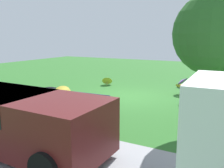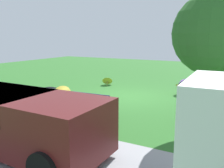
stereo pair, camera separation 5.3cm
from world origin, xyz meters
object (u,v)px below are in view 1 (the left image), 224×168
at_px(parasol_purple_0, 50,88).
at_px(parasol_yellow_0, 61,93).
at_px(shade_tree, 216,34).
at_px(park_bench, 93,104).
at_px(parasol_purple_1, 182,81).
at_px(parasol_yellow_1, 107,80).
at_px(van_dark, 20,117).
at_px(parasol_orange_0, 183,86).
at_px(parasol_blue_0, 188,95).

distance_m(parasol_purple_0, parasol_yellow_0, 1.51).
distance_m(shade_tree, parasol_purple_0, 8.39).
bearing_deg(parasol_purple_0, shade_tree, 171.54).
relative_size(park_bench, parasol_yellow_0, 1.49).
bearing_deg(parasol_purple_0, parasol_purple_1, -134.42).
height_order(shade_tree, parasol_purple_0, shade_tree).
bearing_deg(park_bench, parasol_purple_1, -103.28).
bearing_deg(parasol_purple_0, parasol_yellow_1, -106.50).
relative_size(shade_tree, parasol_yellow_1, 5.47).
bearing_deg(shade_tree, parasol_yellow_0, -4.09).
relative_size(van_dark, parasol_purple_0, 4.50).
bearing_deg(parasol_orange_0, parasol_purple_1, -76.11).
bearing_deg(van_dark, shade_tree, -137.27).
distance_m(shade_tree, parasol_purple_1, 7.65).
distance_m(van_dark, parasol_blue_0, 7.55).
relative_size(park_bench, shade_tree, 0.37).
bearing_deg(park_bench, van_dark, 88.36).
relative_size(van_dark, parasol_yellow_0, 4.24).
distance_m(parasol_orange_0, parasol_purple_1, 2.14).
distance_m(shade_tree, parasol_yellow_0, 7.05).
bearing_deg(parasol_orange_0, parasol_yellow_0, 42.20).
height_order(shade_tree, parasol_yellow_0, shade_tree).
xyz_separation_m(van_dark, park_bench, (-0.10, -3.34, -0.45)).
xyz_separation_m(parasol_purple_0, parasol_blue_0, (-6.58, -1.86, -0.00)).
xyz_separation_m(parasol_yellow_0, parasol_orange_0, (-4.64, -4.20, 0.04)).
height_order(parasol_yellow_0, parasol_yellow_1, parasol_yellow_0).
bearing_deg(parasol_purple_1, parasol_blue_0, 106.79).
height_order(park_bench, parasol_orange_0, park_bench).
bearing_deg(park_bench, shade_tree, -172.25).
relative_size(parasol_yellow_0, parasol_purple_1, 1.24).
distance_m(park_bench, shade_tree, 4.91).
xyz_separation_m(parasol_purple_1, parasol_yellow_1, (4.30, 1.64, -0.06)).
bearing_deg(park_bench, parasol_yellow_0, -23.23).
height_order(shade_tree, parasol_purple_1, shade_tree).
bearing_deg(parasol_yellow_1, van_dark, 105.38).
xyz_separation_m(parasol_purple_0, parasol_yellow_1, (-1.16, -3.93, -0.10)).
height_order(van_dark, parasol_purple_1, van_dark).
bearing_deg(parasol_orange_0, parasol_yellow_1, -5.10).
bearing_deg(parasol_blue_0, parasol_purple_1, -73.21).
relative_size(van_dark, parasol_orange_0, 5.20).
relative_size(parasol_purple_0, parasol_blue_0, 1.23).
bearing_deg(parasol_blue_0, parasol_yellow_1, -20.89).
bearing_deg(park_bench, parasol_yellow_1, -65.57).
xyz_separation_m(shade_tree, parasol_purple_1, (2.41, -6.74, -2.70)).
height_order(van_dark, parasol_yellow_0, van_dark).
xyz_separation_m(park_bench, shade_tree, (-4.13, -0.56, 2.59)).
bearing_deg(parasol_yellow_0, parasol_purple_0, -27.75).
bearing_deg(parasol_orange_0, parasol_purple_0, 30.37).
bearing_deg(parasol_yellow_1, parasol_purple_1, -159.08).
height_order(parasol_purple_0, parasol_yellow_1, parasol_purple_0).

